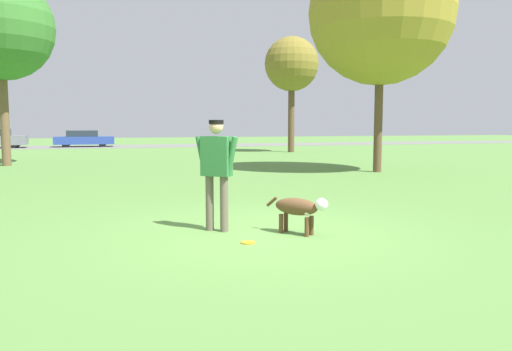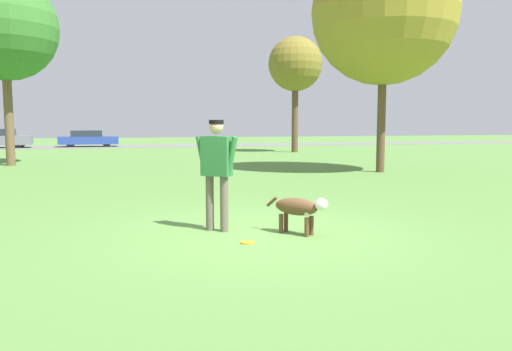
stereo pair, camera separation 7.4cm
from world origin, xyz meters
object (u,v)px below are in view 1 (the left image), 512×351
parked_car_blue (84,139)px  dog (299,208)px  tree_near_right (381,12)px  tree_far_left (0,28)px  tree_far_right (292,65)px  person (217,165)px  frisbee (248,242)px

parked_car_blue → dog: bearing=-83.2°
tree_near_right → tree_far_left: 14.90m
tree_far_left → parked_car_blue: bearing=82.3°
tree_far_right → parked_car_blue: bearing=137.5°
tree_near_right → person: bearing=-133.4°
person → parked_car_blue: size_ratio=0.40×
parked_car_blue → tree_far_right: bearing=-43.1°
frisbee → person: bearing=104.4°
frisbee → parked_car_blue: bearing=95.7°
person → dog: size_ratio=1.91×
dog → frisbee: size_ratio=4.40×
tree_far_right → tree_far_left: bearing=-157.3°
person → parked_car_blue: (-3.14, 32.73, -0.44)m
person → tree_near_right: (7.67, 8.10, 4.52)m
tree_near_right → tree_far_right: bearing=82.5°
person → tree_far_right: (9.40, 21.22, 4.25)m
person → tree_far_left: (-5.55, 14.98, 4.50)m
frisbee → tree_near_right: 12.96m
tree_far_left → parked_car_blue: 18.58m
dog → parked_car_blue: size_ratio=0.21×
tree_near_right → tree_far_right: size_ratio=1.16×
tree_far_left → parked_car_blue: tree_far_left is taller
person → tree_far_left: size_ratio=0.23×
dog → tree_far_right: (8.24, 21.84, 4.90)m
dog → tree_far_left: (-6.71, 15.60, 5.15)m
frisbee → tree_near_right: tree_near_right is taller
dog → tree_far_right: 23.85m
person → tree_far_right: tree_far_right is taller
person → frisbee: size_ratio=8.43×
dog → frisbee: dog is taller
tree_near_right → parked_car_blue: (-10.81, 24.63, -4.96)m
frisbee → tree_near_right: (7.43, 9.04, 5.57)m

